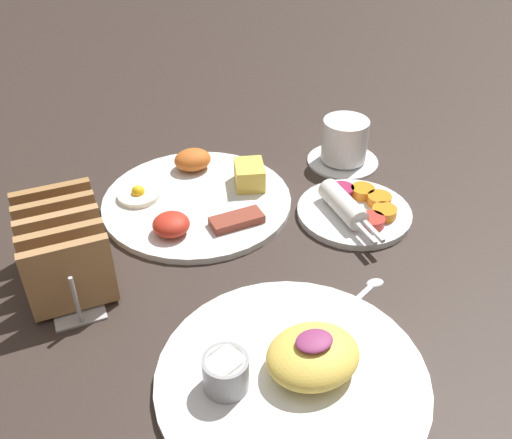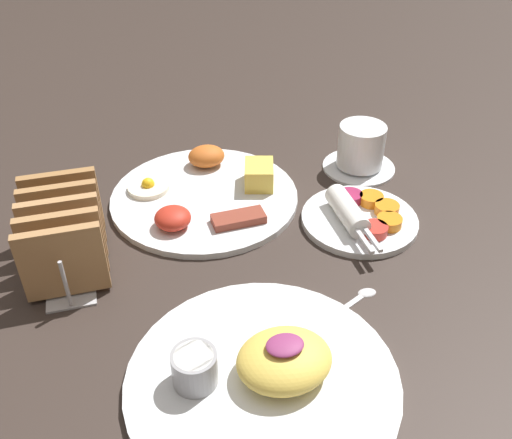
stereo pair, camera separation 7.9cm
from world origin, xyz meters
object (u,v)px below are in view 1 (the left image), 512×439
at_px(toast_rack, 64,249).
at_px(coffee_cup, 344,144).
at_px(plate_condiments, 354,209).
at_px(plate_breakfast, 198,197).
at_px(plate_foreground, 291,372).

bearing_deg(toast_rack, coffee_cup, 14.62).
relative_size(plate_condiments, coffee_cup, 1.51).
bearing_deg(plate_condiments, toast_rack, 177.23).
distance_m(plate_breakfast, plate_condiments, 0.24).
bearing_deg(toast_rack, plate_foreground, -52.87).
bearing_deg(coffee_cup, plate_condiments, -113.33).
height_order(plate_condiments, coffee_cup, coffee_cup).
relative_size(plate_breakfast, toast_rack, 1.59).
relative_size(plate_condiments, plate_foreground, 0.62).
bearing_deg(plate_foreground, toast_rack, 127.13).
height_order(plate_foreground, coffee_cup, coffee_cup).
bearing_deg(plate_condiments, plate_foreground, -132.51).
distance_m(toast_rack, coffee_cup, 0.48).
height_order(toast_rack, coffee_cup, toast_rack).
height_order(plate_breakfast, plate_condiments, plate_breakfast).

